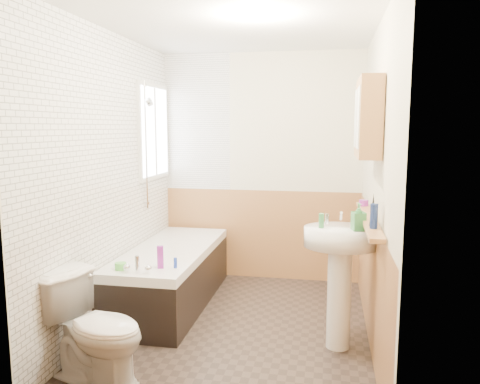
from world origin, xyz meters
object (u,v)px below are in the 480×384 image
(pine_shelf, at_px, (368,219))
(medicine_cabinet, at_px, (368,118))
(bathtub, at_px, (171,274))
(toilet, at_px, (96,330))
(sink, at_px, (340,263))

(pine_shelf, bearing_deg, medicine_cabinet, 125.54)
(bathtub, height_order, toilet, toilet)
(toilet, relative_size, pine_shelf, 0.52)
(pine_shelf, relative_size, medicine_cabinet, 2.19)
(pine_shelf, xyz_separation_m, medicine_cabinet, (-0.03, 0.04, 0.75))
(bathtub, distance_m, medicine_cabinet, 2.35)
(bathtub, bearing_deg, toilet, -91.20)
(sink, bearing_deg, pine_shelf, 8.35)
(sink, relative_size, pine_shelf, 0.76)
(toilet, bearing_deg, sink, -44.39)
(bathtub, xyz_separation_m, sink, (1.57, -0.63, 0.39))
(bathtub, relative_size, medicine_cabinet, 2.78)
(bathtub, height_order, medicine_cabinet, medicine_cabinet)
(pine_shelf, height_order, medicine_cabinet, medicine_cabinet)
(medicine_cabinet, bearing_deg, pine_shelf, -54.46)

